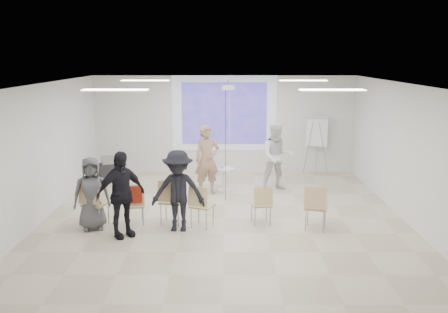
{
  "coord_description": "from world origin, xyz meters",
  "views": [
    {
      "loc": [
        0.03,
        -10.74,
        3.59
      ],
      "look_at": [
        0.0,
        0.8,
        1.25
      ],
      "focal_mm": 40.0,
      "sensor_mm": 36.0,
      "label": 1
    }
  ],
  "objects_px": {
    "audience_left": "(121,188)",
    "pedestal_table": "(225,178)",
    "player_left": "(207,155)",
    "chair_right_far": "(316,204)",
    "chair_right_inner": "(262,202)",
    "audience_outer": "(91,189)",
    "audience_mid": "(178,186)",
    "chair_center": "(201,203)",
    "laptop": "(172,199)",
    "chair_left_inner": "(171,198)",
    "av_cart": "(108,170)",
    "chair_left_mid": "(135,203)",
    "flipchart_easel": "(317,132)",
    "chair_far_left": "(93,201)",
    "player_right": "(277,153)"
  },
  "relations": [
    {
      "from": "audience_mid",
      "to": "audience_outer",
      "type": "bearing_deg",
      "value": -179.64
    },
    {
      "from": "player_right",
      "to": "chair_center",
      "type": "relative_size",
      "value": 2.2
    },
    {
      "from": "player_left",
      "to": "player_right",
      "type": "height_order",
      "value": "player_left"
    },
    {
      "from": "pedestal_table",
      "to": "flipchart_easel",
      "type": "relative_size",
      "value": 0.37
    },
    {
      "from": "pedestal_table",
      "to": "chair_left_mid",
      "type": "bearing_deg",
      "value": -125.21
    },
    {
      "from": "chair_left_mid",
      "to": "av_cart",
      "type": "distance_m",
      "value": 4.11
    },
    {
      "from": "chair_right_far",
      "to": "audience_left",
      "type": "relative_size",
      "value": 0.48
    },
    {
      "from": "chair_right_far",
      "to": "audience_left",
      "type": "xyz_separation_m",
      "value": [
        -3.95,
        -0.35,
        0.43
      ]
    },
    {
      "from": "audience_mid",
      "to": "chair_left_mid",
      "type": "bearing_deg",
      "value": 163.92
    },
    {
      "from": "chair_left_mid",
      "to": "chair_right_inner",
      "type": "height_order",
      "value": "chair_right_inner"
    },
    {
      "from": "chair_center",
      "to": "audience_mid",
      "type": "relative_size",
      "value": 0.48
    },
    {
      "from": "chair_far_left",
      "to": "chair_right_inner",
      "type": "distance_m",
      "value": 3.58
    },
    {
      "from": "player_right",
      "to": "chair_right_far",
      "type": "relative_size",
      "value": 2.11
    },
    {
      "from": "chair_right_far",
      "to": "audience_left",
      "type": "bearing_deg",
      "value": -159.14
    },
    {
      "from": "audience_outer",
      "to": "av_cart",
      "type": "distance_m",
      "value": 4.16
    },
    {
      "from": "audience_left",
      "to": "pedestal_table",
      "type": "bearing_deg",
      "value": 21.5
    },
    {
      "from": "chair_left_inner",
      "to": "laptop",
      "type": "distance_m",
      "value": 0.12
    },
    {
      "from": "chair_far_left",
      "to": "laptop",
      "type": "xyz_separation_m",
      "value": [
        1.63,
        0.29,
        -0.06
      ]
    },
    {
      "from": "audience_left",
      "to": "audience_mid",
      "type": "distance_m",
      "value": 1.17
    },
    {
      "from": "pedestal_table",
      "to": "audience_mid",
      "type": "bearing_deg",
      "value": -107.35
    },
    {
      "from": "player_right",
      "to": "chair_right_far",
      "type": "xyz_separation_m",
      "value": [
        0.47,
        -3.28,
        -0.45
      ]
    },
    {
      "from": "pedestal_table",
      "to": "chair_far_left",
      "type": "bearing_deg",
      "value": -133.69
    },
    {
      "from": "player_left",
      "to": "chair_left_inner",
      "type": "distance_m",
      "value": 2.61
    },
    {
      "from": "chair_center",
      "to": "laptop",
      "type": "distance_m",
      "value": 0.71
    },
    {
      "from": "player_left",
      "to": "chair_right_far",
      "type": "relative_size",
      "value": 2.14
    },
    {
      "from": "chair_left_mid",
      "to": "audience_outer",
      "type": "relative_size",
      "value": 0.48
    },
    {
      "from": "chair_far_left",
      "to": "audience_mid",
      "type": "distance_m",
      "value": 1.86
    },
    {
      "from": "player_left",
      "to": "flipchart_easel",
      "type": "relative_size",
      "value": 1.16
    },
    {
      "from": "chair_left_inner",
      "to": "audience_left",
      "type": "xyz_separation_m",
      "value": [
        -0.91,
        -0.71,
        0.41
      ]
    },
    {
      "from": "chair_right_far",
      "to": "flipchart_easel",
      "type": "height_order",
      "value": "flipchart_easel"
    },
    {
      "from": "chair_right_far",
      "to": "laptop",
      "type": "relative_size",
      "value": 2.62
    },
    {
      "from": "player_left",
      "to": "chair_center",
      "type": "height_order",
      "value": "player_left"
    },
    {
      "from": "chair_right_inner",
      "to": "audience_outer",
      "type": "xyz_separation_m",
      "value": [
        -3.58,
        -0.24,
        0.35
      ]
    },
    {
      "from": "laptop",
      "to": "audience_left",
      "type": "relative_size",
      "value": 0.18
    },
    {
      "from": "chair_center",
      "to": "audience_mid",
      "type": "bearing_deg",
      "value": -138.99
    },
    {
      "from": "chair_left_inner",
      "to": "chair_left_mid",
      "type": "bearing_deg",
      "value": -169.61
    },
    {
      "from": "chair_far_left",
      "to": "audience_left",
      "type": "xyz_separation_m",
      "value": [
        0.7,
        -0.52,
        0.41
      ]
    },
    {
      "from": "chair_right_far",
      "to": "pedestal_table",
      "type": "bearing_deg",
      "value": 137.47
    },
    {
      "from": "chair_right_far",
      "to": "player_left",
      "type": "bearing_deg",
      "value": 145.4
    },
    {
      "from": "chair_left_inner",
      "to": "av_cart",
      "type": "bearing_deg",
      "value": 130.02
    },
    {
      "from": "chair_far_left",
      "to": "audience_outer",
      "type": "xyz_separation_m",
      "value": [
        -0.01,
        -0.06,
        0.27
      ]
    },
    {
      "from": "audience_left",
      "to": "flipchart_easel",
      "type": "height_order",
      "value": "audience_left"
    },
    {
      "from": "audience_left",
      "to": "audience_outer",
      "type": "bearing_deg",
      "value": 109.83
    },
    {
      "from": "chair_right_inner",
      "to": "chair_left_mid",
      "type": "bearing_deg",
      "value": 170.2
    },
    {
      "from": "chair_left_inner",
      "to": "av_cart",
      "type": "height_order",
      "value": "chair_left_inner"
    },
    {
      "from": "audience_outer",
      "to": "player_right",
      "type": "bearing_deg",
      "value": 21.69
    },
    {
      "from": "chair_center",
      "to": "flipchart_easel",
      "type": "relative_size",
      "value": 0.52
    },
    {
      "from": "laptop",
      "to": "flipchart_easel",
      "type": "bearing_deg",
      "value": -120.86
    },
    {
      "from": "audience_outer",
      "to": "chair_far_left",
      "type": "bearing_deg",
      "value": 69.74
    },
    {
      "from": "av_cart",
      "to": "chair_left_mid",
      "type": "bearing_deg",
      "value": -91.85
    }
  ]
}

